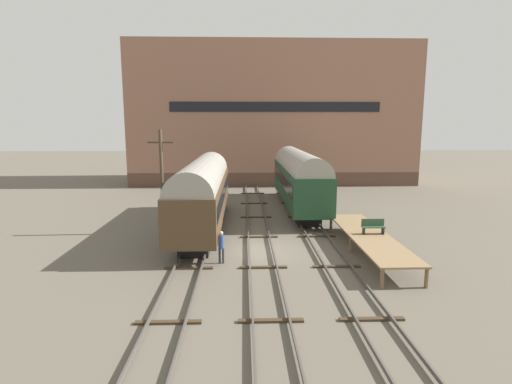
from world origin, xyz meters
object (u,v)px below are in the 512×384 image
object	(u,v)px
person_worker	(221,244)
utility_pole	(162,180)
train_car_brown	(203,190)
train_car_green	(299,176)
bench	(373,226)

from	to	relation	value
person_worker	utility_pole	distance (m)	8.33
train_car_brown	train_car_green	bearing A→B (deg)	41.32
train_car_brown	utility_pole	size ratio (longest dim) A/B	2.30
train_car_brown	train_car_green	distance (m)	10.69
utility_pole	person_worker	bearing A→B (deg)	-55.46
train_car_green	bench	world-z (taller)	train_car_green
bench	train_car_brown	bearing A→B (deg)	153.03
bench	utility_pole	bearing A→B (deg)	161.78
bench	person_worker	xyz separation A→B (m)	(-9.18, -2.00, -0.44)
train_car_green	person_worker	bearing A→B (deg)	-113.37
bench	person_worker	bearing A→B (deg)	-167.70
train_car_brown	utility_pole	world-z (taller)	utility_pole
person_worker	train_car_brown	bearing A→B (deg)	102.81
train_car_brown	person_worker	bearing A→B (deg)	-77.19
person_worker	utility_pole	size ratio (longest dim) A/B	0.25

